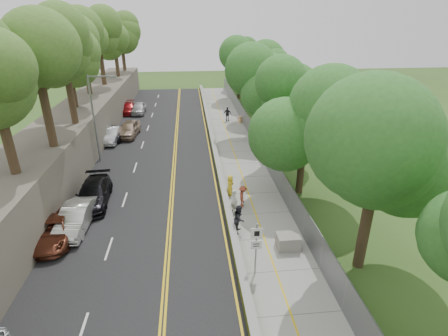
{
  "coord_description": "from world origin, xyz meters",
  "views": [
    {
      "loc": [
        -2.12,
        -17.62,
        12.8
      ],
      "look_at": [
        0.5,
        8.0,
        1.4
      ],
      "focal_mm": 28.0,
      "sensor_mm": 36.0,
      "label": 1
    }
  ],
  "objects_px": {
    "streetlight": "(96,113)",
    "concrete_block": "(288,242)",
    "signpost": "(256,244)",
    "car_1": "(76,218)",
    "painter_0": "(230,185)",
    "person_far": "(228,114)",
    "car_2": "(54,230)",
    "construction_barrel": "(240,120)"
  },
  "relations": [
    {
      "from": "construction_barrel",
      "to": "car_1",
      "type": "height_order",
      "value": "car_1"
    },
    {
      "from": "signpost",
      "to": "car_1",
      "type": "distance_m",
      "value": 12.05
    },
    {
      "from": "construction_barrel",
      "to": "person_far",
      "type": "height_order",
      "value": "person_far"
    },
    {
      "from": "car_1",
      "to": "streetlight",
      "type": "bearing_deg",
      "value": 96.32
    },
    {
      "from": "signpost",
      "to": "painter_0",
      "type": "distance_m",
      "value": 9.05
    },
    {
      "from": "painter_0",
      "to": "car_2",
      "type": "bearing_deg",
      "value": 102.05
    },
    {
      "from": "signpost",
      "to": "person_far",
      "type": "relative_size",
      "value": 1.7
    },
    {
      "from": "streetlight",
      "to": "concrete_block",
      "type": "distance_m",
      "value": 20.85
    },
    {
      "from": "streetlight",
      "to": "painter_0",
      "type": "distance_m",
      "value": 14.31
    },
    {
      "from": "streetlight",
      "to": "painter_0",
      "type": "xyz_separation_m",
      "value": [
        11.21,
        -8.04,
        -3.78
      ]
    },
    {
      "from": "car_1",
      "to": "person_far",
      "type": "height_order",
      "value": "person_far"
    },
    {
      "from": "concrete_block",
      "to": "signpost",
      "type": "bearing_deg",
      "value": -139.55
    },
    {
      "from": "person_far",
      "to": "car_1",
      "type": "bearing_deg",
      "value": 84.41
    },
    {
      "from": "car_2",
      "to": "signpost",
      "type": "bearing_deg",
      "value": -23.44
    },
    {
      "from": "car_2",
      "to": "person_far",
      "type": "height_order",
      "value": "person_far"
    },
    {
      "from": "construction_barrel",
      "to": "car_2",
      "type": "relative_size",
      "value": 0.17
    },
    {
      "from": "signpost",
      "to": "construction_barrel",
      "type": "relative_size",
      "value": 3.75
    },
    {
      "from": "streetlight",
      "to": "car_1",
      "type": "relative_size",
      "value": 1.72
    },
    {
      "from": "car_2",
      "to": "painter_0",
      "type": "bearing_deg",
      "value": 19.2
    },
    {
      "from": "car_2",
      "to": "painter_0",
      "type": "distance_m",
      "value": 12.29
    },
    {
      "from": "concrete_block",
      "to": "streetlight",
      "type": "bearing_deg",
      "value": 132.65
    },
    {
      "from": "painter_0",
      "to": "person_far",
      "type": "height_order",
      "value": "person_far"
    },
    {
      "from": "construction_barrel",
      "to": "concrete_block",
      "type": "height_order",
      "value": "concrete_block"
    },
    {
      "from": "painter_0",
      "to": "person_far",
      "type": "relative_size",
      "value": 0.88
    },
    {
      "from": "construction_barrel",
      "to": "concrete_block",
      "type": "distance_m",
      "value": 26.12
    },
    {
      "from": "car_1",
      "to": "painter_0",
      "type": "distance_m",
      "value": 10.99
    },
    {
      "from": "painter_0",
      "to": "person_far",
      "type": "xyz_separation_m",
      "value": [
        2.05,
        20.09,
        0.11
      ]
    },
    {
      "from": "person_far",
      "to": "construction_barrel",
      "type": "bearing_deg",
      "value": 169.28
    },
    {
      "from": "car_1",
      "to": "painter_0",
      "type": "bearing_deg",
      "value": 21.19
    },
    {
      "from": "car_1",
      "to": "person_far",
      "type": "bearing_deg",
      "value": 64.55
    },
    {
      "from": "concrete_block",
      "to": "person_far",
      "type": "bearing_deg",
      "value": 91.23
    },
    {
      "from": "signpost",
      "to": "construction_barrel",
      "type": "height_order",
      "value": "signpost"
    },
    {
      "from": "construction_barrel",
      "to": "car_2",
      "type": "xyz_separation_m",
      "value": [
        -14.9,
        -23.82,
        0.25
      ]
    },
    {
      "from": "painter_0",
      "to": "person_far",
      "type": "distance_m",
      "value": 20.19
    },
    {
      "from": "signpost",
      "to": "person_far",
      "type": "height_order",
      "value": "signpost"
    },
    {
      "from": "streetlight",
      "to": "person_far",
      "type": "xyz_separation_m",
      "value": [
        13.26,
        12.05,
        -3.68
      ]
    },
    {
      "from": "construction_barrel",
      "to": "painter_0",
      "type": "xyz_separation_m",
      "value": [
        -3.55,
        -19.12,
        0.39
      ]
    },
    {
      "from": "construction_barrel",
      "to": "concrete_block",
      "type": "xyz_separation_m",
      "value": [
        -0.92,
        -26.1,
        0.03
      ]
    },
    {
      "from": "concrete_block",
      "to": "person_far",
      "type": "xyz_separation_m",
      "value": [
        -0.58,
        27.07,
        0.47
      ]
    },
    {
      "from": "streetlight",
      "to": "car_1",
      "type": "bearing_deg",
      "value": -86.02
    },
    {
      "from": "concrete_block",
      "to": "car_2",
      "type": "bearing_deg",
      "value": 170.71
    },
    {
      "from": "construction_barrel",
      "to": "person_far",
      "type": "xyz_separation_m",
      "value": [
        -1.5,
        0.97,
        0.5
      ]
    }
  ]
}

